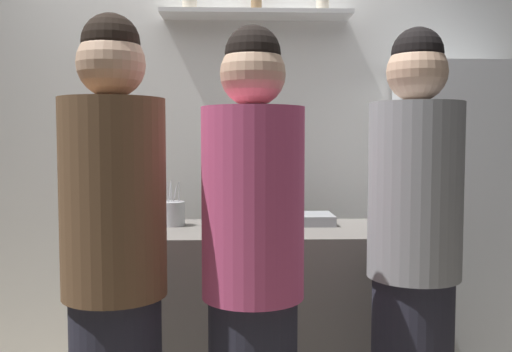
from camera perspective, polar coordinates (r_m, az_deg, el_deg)
The scene contains 11 objects.
back_wall_assembly at distance 3.33m, azimuth -4.10°, elevation 3.49°, with size 4.80×0.32×2.60m.
refrigerator at distance 3.21m, azimuth 21.01°, elevation -4.89°, with size 0.68×0.67×1.70m.
counter at distance 2.76m, azimuth 0.00°, elevation -14.62°, with size 1.42×0.61×0.90m, color #66605B.
baking_pan at distance 2.80m, azimuth 4.42°, elevation -4.42°, with size 0.34×0.24×0.05m, color gray.
utensil_holder at distance 2.75m, azimuth -8.54°, elevation -3.82°, with size 0.12×0.12×0.22m.
wine_bottle_pale_glass at distance 2.88m, azimuth -0.81°, elevation -2.53°, with size 0.07×0.07×0.29m.
wine_bottle_green_glass at distance 2.61m, azimuth -4.74°, elevation -2.84°, with size 0.06×0.06×0.33m.
water_bottle_plastic at distance 2.46m, azimuth -12.31°, elevation -3.96°, with size 0.09×0.09×0.22m.
person_pink_top at distance 1.88m, azimuth -0.32°, elevation -11.06°, with size 0.34×0.34×1.69m.
person_grey_hoodie at distance 2.16m, azimuth 15.89°, elevation -8.75°, with size 0.34×0.34×1.73m.
person_brown_jacket at distance 1.90m, azimuth -14.31°, elevation -10.46°, with size 0.34×0.34×1.72m.
Camera 1 is at (0.13, -2.07, 1.32)m, focal length 38.90 mm.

